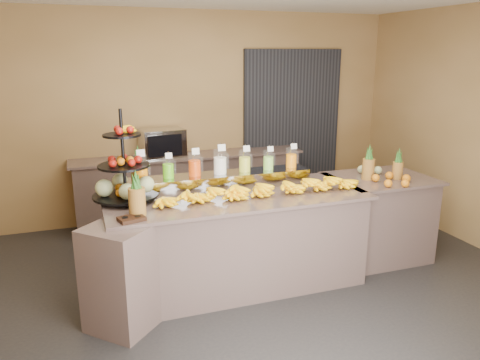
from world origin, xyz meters
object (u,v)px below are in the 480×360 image
right_fruit_pile (387,175)px  condiment_caddy (131,219)px  pitcher_tray (220,181)px  oven_warmer (162,143)px  fruit_stand (129,177)px  banana_heap (259,187)px

right_fruit_pile → condiment_caddy: bearing=-173.0°
pitcher_tray → condiment_caddy: (-0.96, -0.67, -0.06)m
condiment_caddy → oven_warmer: size_ratio=0.37×
fruit_stand → pitcher_tray: bearing=-11.6°
banana_heap → condiment_caddy: bearing=-165.6°
banana_heap → fruit_stand: fruit_stand is taller
pitcher_tray → oven_warmer: (-0.28, 1.67, 0.11)m
pitcher_tray → fruit_stand: fruit_stand is taller
banana_heap → right_fruit_pile: size_ratio=4.83×
condiment_caddy → fruit_stand: bearing=84.4°
pitcher_tray → fruit_stand: (-0.90, -0.09, 0.14)m
pitcher_tray → right_fruit_pile: bearing=-11.0°
pitcher_tray → condiment_caddy: size_ratio=9.10×
banana_heap → pitcher_tray: bearing=128.4°
banana_heap → oven_warmer: size_ratio=3.74×
right_fruit_pile → oven_warmer: oven_warmer is taller
right_fruit_pile → oven_warmer: (-2.01, 2.01, 0.11)m
banana_heap → fruit_stand: (-1.18, 0.26, 0.14)m
pitcher_tray → oven_warmer: size_ratio=3.38×
right_fruit_pile → oven_warmer: bearing=135.1°
pitcher_tray → oven_warmer: oven_warmer is taller
banana_heap → condiment_caddy: (-1.24, -0.32, -0.07)m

